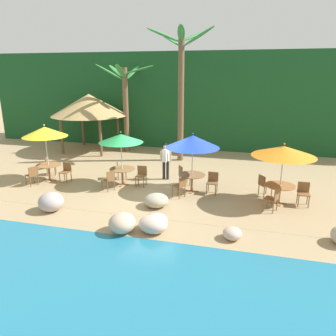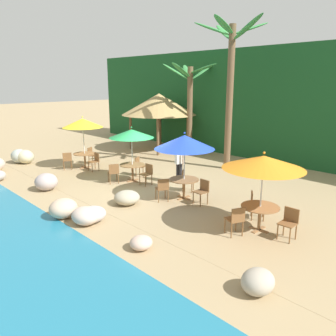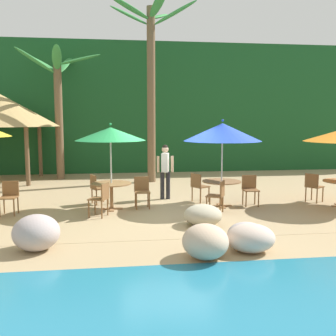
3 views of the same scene
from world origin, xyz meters
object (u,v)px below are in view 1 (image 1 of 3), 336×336
(chair_yellow_seaward, at_px, (66,171))
(chair_orange_left, at_px, (273,198))
(dining_table_yellow, at_px, (49,167))
(umbrella_orange, at_px, (284,151))
(umbrella_blue, at_px, (193,142))
(chair_blue_seaward, at_px, (213,181))
(chair_yellow_inland, at_px, (49,165))
(chair_yellow_left, at_px, (32,174))
(chair_orange_seaward, at_px, (303,192))
(palm_tree_nearest, at_px, (125,94))
(dining_table_blue, at_px, (192,177))
(chair_green_left, at_px, (109,179))
(palm_tree_second, at_px, (181,77))
(dining_table_green, at_px, (122,171))
(dining_table_orange, at_px, (280,188))
(chair_blue_inland, at_px, (183,174))
(umbrella_green, at_px, (121,138))
(chair_green_inland, at_px, (120,168))
(chair_blue_left, at_px, (180,185))
(chair_orange_inland, at_px, (264,184))
(umbrella_yellow, at_px, (45,132))
(palapa_hut, at_px, (89,105))
(chair_green_seaward, at_px, (141,174))

(chair_yellow_seaward, xyz_separation_m, chair_orange_left, (8.90, -1.09, 0.00))
(dining_table_yellow, height_order, umbrella_orange, umbrella_orange)
(dining_table_yellow, relative_size, umbrella_blue, 0.44)
(chair_blue_seaward, bearing_deg, chair_yellow_inland, 176.84)
(chair_blue_seaward, bearing_deg, chair_yellow_left, -172.00)
(chair_orange_seaward, bearing_deg, palm_tree_nearest, 146.12)
(chair_orange_left, bearing_deg, dining_table_blue, 158.18)
(chair_yellow_inland, height_order, dining_table_blue, chair_yellow_inland)
(chair_green_left, relative_size, chair_orange_left, 1.00)
(chair_orange_left, bearing_deg, palm_tree_second, 128.21)
(dining_table_green, xyz_separation_m, dining_table_orange, (6.53, -0.49, 0.00))
(chair_blue_inland, bearing_deg, chair_blue_seaward, -24.77)
(palm_tree_second, bearing_deg, dining_table_green, -107.93)
(umbrella_orange, xyz_separation_m, chair_orange_left, (-0.26, -0.82, -1.53))
(palm_tree_nearest, xyz_separation_m, palm_tree_second, (3.73, -1.32, 1.04))
(umbrella_green, xyz_separation_m, palm_tree_second, (1.53, 4.72, 2.46))
(chair_yellow_inland, height_order, chair_orange_seaward, same)
(dining_table_green, distance_m, chair_green_left, 0.86)
(umbrella_blue, xyz_separation_m, palm_tree_nearest, (-5.30, 6.08, 1.38))
(chair_green_inland, distance_m, chair_orange_left, 7.01)
(umbrella_blue, bearing_deg, chair_blue_left, -110.78)
(chair_orange_seaward, distance_m, chair_orange_inland, 1.51)
(umbrella_yellow, height_order, chair_blue_left, umbrella_yellow)
(chair_orange_left, bearing_deg, chair_green_inland, 163.01)
(chair_yellow_inland, distance_m, umbrella_orange, 10.64)
(dining_table_blue, bearing_deg, umbrella_orange, -7.54)
(chair_green_inland, xyz_separation_m, chair_blue_inland, (3.01, -0.10, 0.00))
(umbrella_blue, xyz_separation_m, dining_table_blue, (0.00, 0.00, -1.50))
(chair_green_inland, xyz_separation_m, chair_orange_left, (6.70, -2.05, 0.00))
(chair_blue_left, bearing_deg, umbrella_orange, 5.29)
(chair_green_left, height_order, chair_orange_inland, same)
(dining_table_green, height_order, chair_green_left, chair_green_left)
(palm_tree_nearest, relative_size, palapa_hut, 1.13)
(umbrella_yellow, xyz_separation_m, chair_blue_seaward, (7.44, 0.27, -1.74))
(chair_yellow_seaward, xyz_separation_m, umbrella_green, (2.63, 0.22, 1.57))
(umbrella_blue, bearing_deg, palm_tree_second, 108.31)
(chair_yellow_seaward, relative_size, palm_tree_nearest, 0.17)
(chair_blue_seaward, distance_m, dining_table_orange, 2.62)
(chair_yellow_seaward, relative_size, chair_green_left, 1.00)
(chair_green_left, bearing_deg, chair_orange_inland, 8.90)
(chair_green_left, distance_m, chair_orange_left, 6.54)
(chair_green_seaward, xyz_separation_m, palm_tree_second, (0.68, 4.60, 4.02))
(chair_green_left, bearing_deg, dining_table_orange, 2.74)
(chair_blue_seaward, relative_size, palapa_hut, 0.19)
(chair_yellow_left, bearing_deg, chair_orange_seaward, 3.55)
(palapa_hut, bearing_deg, chair_yellow_seaward, -73.07)
(chair_yellow_left, distance_m, chair_blue_inland, 6.56)
(chair_yellow_seaward, xyz_separation_m, palapa_hut, (-1.79, 5.88, 2.32))
(chair_yellow_seaward, distance_m, palm_tree_second, 7.61)
(chair_yellow_inland, xyz_separation_m, chair_orange_left, (10.23, -1.74, 0.00))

